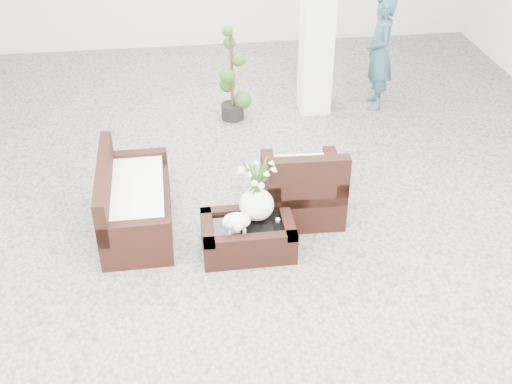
{
  "coord_description": "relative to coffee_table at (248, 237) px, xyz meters",
  "views": [
    {
      "loc": [
        -0.68,
        -5.17,
        4.05
      ],
      "look_at": [
        0.0,
        -0.1,
        0.62
      ],
      "focal_mm": 44.92,
      "sensor_mm": 36.0,
      "label": 1
    }
  ],
  "objects": [
    {
      "name": "topiary",
      "position": [
        0.14,
        2.87,
        0.49
      ],
      "size": [
        0.35,
        0.35,
        1.29
      ],
      "primitive_type": null,
      "color": "#294817",
      "rests_on": "ground"
    },
    {
      "name": "shopper",
      "position": [
        2.18,
        3.0,
        0.63
      ],
      "size": [
        0.43,
        0.6,
        1.57
      ],
      "primitive_type": "imported",
      "rotation": [
        0.0,
        0.0,
        -1.66
      ],
      "color": "#274F58",
      "rests_on": "ground"
    },
    {
      "name": "loveseat",
      "position": [
        -1.09,
        0.55,
        0.23
      ],
      "size": [
        0.7,
        1.44,
        0.77
      ],
      "primitive_type": "cube",
      "rotation": [
        0.0,
        0.0,
        1.58
      ],
      "color": "black",
      "rests_on": "ground"
    },
    {
      "name": "coffee_table",
      "position": [
        0.0,
        0.0,
        0.0
      ],
      "size": [
        0.9,
        0.6,
        0.31
      ],
      "primitive_type": "cube",
      "color": "black",
      "rests_on": "ground"
    },
    {
      "name": "ground",
      "position": [
        0.09,
        0.2,
        -0.16
      ],
      "size": [
        11.0,
        11.0,
        0.0
      ],
      "primitive_type": "plane",
      "color": "gray",
      "rests_on": "ground"
    },
    {
      "name": "tealight",
      "position": [
        0.3,
        0.02,
        0.17
      ],
      "size": [
        0.04,
        0.04,
        0.03
      ],
      "primitive_type": "cylinder",
      "color": "white",
      "rests_on": "coffee_table"
    },
    {
      "name": "planter_narcissus",
      "position": [
        0.1,
        0.1,
        0.56
      ],
      "size": [
        0.44,
        0.44,
        0.8
      ],
      "primitive_type": null,
      "color": "white",
      "rests_on": "coffee_table"
    },
    {
      "name": "sheep_figurine",
      "position": [
        -0.12,
        -0.1,
        0.26
      ],
      "size": [
        0.28,
        0.23,
        0.21
      ],
      "primitive_type": "ellipsoid",
      "color": "white",
      "rests_on": "coffee_table"
    },
    {
      "name": "armchair",
      "position": [
        0.65,
        0.56,
        0.28
      ],
      "size": [
        0.85,
        0.81,
        0.87
      ],
      "primitive_type": "cube",
      "rotation": [
        0.0,
        0.0,
        3.1
      ],
      "color": "black",
      "rests_on": "ground"
    }
  ]
}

